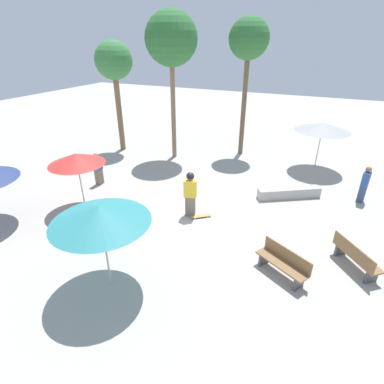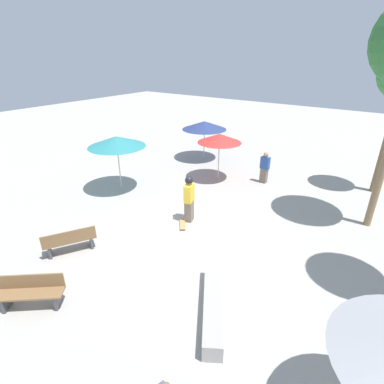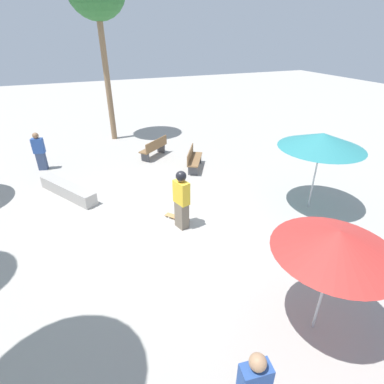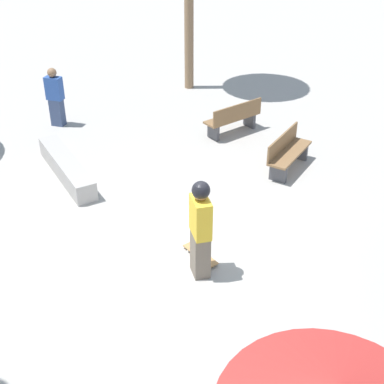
{
  "view_description": "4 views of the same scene",
  "coord_description": "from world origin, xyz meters",
  "px_view_note": "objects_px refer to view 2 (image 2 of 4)",
  "views": [
    {
      "loc": [
        9.34,
        3.47,
        6.13
      ],
      "look_at": [
        0.48,
        -0.55,
        1.13
      ],
      "focal_mm": 28.0,
      "sensor_mm": 36.0,
      "label": 1
    },
    {
      "loc": [
        -5.52,
        7.27,
        5.83
      ],
      "look_at": [
        -0.05,
        -0.43,
        1.39
      ],
      "focal_mm": 28.0,
      "sensor_mm": 36.0,
      "label": 2
    },
    {
      "loc": [
        -2.17,
        -7.64,
        5.15
      ],
      "look_at": [
        0.83,
        -0.13,
        0.76
      ],
      "focal_mm": 28.0,
      "sensor_mm": 36.0,
      "label": 3
    },
    {
      "loc": [
        0.39,
        -7.84,
        5.95
      ],
      "look_at": [
        0.13,
        -0.43,
        1.45
      ],
      "focal_mm": 50.0,
      "sensor_mm": 36.0,
      "label": 4
    }
  ],
  "objects_px": {
    "concrete_ledge": "(213,305)",
    "shade_umbrella_navy": "(204,125)",
    "skateboard": "(183,224)",
    "bench_near": "(70,241)",
    "skater_main": "(189,197)",
    "shade_umbrella_red": "(220,138)",
    "shade_umbrella_teal": "(117,141)",
    "bench_far": "(31,292)",
    "bystander_watching": "(265,168)"
  },
  "relations": [
    {
      "from": "concrete_ledge",
      "to": "shade_umbrella_navy",
      "type": "height_order",
      "value": "shade_umbrella_navy"
    },
    {
      "from": "skateboard",
      "to": "concrete_ledge",
      "type": "distance_m",
      "value": 4.17
    },
    {
      "from": "bench_near",
      "to": "concrete_ledge",
      "type": "bearing_deg",
      "value": -54.36
    },
    {
      "from": "skater_main",
      "to": "skateboard",
      "type": "relative_size",
      "value": 2.42
    },
    {
      "from": "shade_umbrella_navy",
      "to": "bystander_watching",
      "type": "distance_m",
      "value": 4.72
    },
    {
      "from": "shade_umbrella_navy",
      "to": "bystander_watching",
      "type": "height_order",
      "value": "shade_umbrella_navy"
    },
    {
      "from": "bystander_watching",
      "to": "skateboard",
      "type": "bearing_deg",
      "value": -91.53
    },
    {
      "from": "concrete_ledge",
      "to": "shade_umbrella_teal",
      "type": "bearing_deg",
      "value": -27.11
    },
    {
      "from": "shade_umbrella_red",
      "to": "concrete_ledge",
      "type": "bearing_deg",
      "value": 120.0
    },
    {
      "from": "shade_umbrella_red",
      "to": "bystander_watching",
      "type": "xyz_separation_m",
      "value": [
        -2.03,
        -0.93,
        -1.33
      ]
    },
    {
      "from": "concrete_ledge",
      "to": "bench_near",
      "type": "xyz_separation_m",
      "value": [
        4.97,
        0.53,
        0.2
      ]
    },
    {
      "from": "concrete_ledge",
      "to": "shade_umbrella_red",
      "type": "bearing_deg",
      "value": -60.0
    },
    {
      "from": "skateboard",
      "to": "bystander_watching",
      "type": "bearing_deg",
      "value": 132.65
    },
    {
      "from": "skateboard",
      "to": "bench_near",
      "type": "distance_m",
      "value": 3.88
    },
    {
      "from": "skater_main",
      "to": "bench_near",
      "type": "height_order",
      "value": "skater_main"
    },
    {
      "from": "skater_main",
      "to": "concrete_ledge",
      "type": "relative_size",
      "value": 0.71
    },
    {
      "from": "skater_main",
      "to": "shade_umbrella_teal",
      "type": "distance_m",
      "value": 4.48
    },
    {
      "from": "shade_umbrella_red",
      "to": "shade_umbrella_navy",
      "type": "bearing_deg",
      "value": -43.89
    },
    {
      "from": "skateboard",
      "to": "shade_umbrella_navy",
      "type": "distance_m",
      "value": 7.95
    },
    {
      "from": "concrete_ledge",
      "to": "shade_umbrella_navy",
      "type": "xyz_separation_m",
      "value": [
        6.61,
        -9.66,
        1.78
      ]
    },
    {
      "from": "bench_far",
      "to": "bystander_watching",
      "type": "distance_m",
      "value": 10.89
    },
    {
      "from": "bench_far",
      "to": "shade_umbrella_red",
      "type": "relative_size",
      "value": 0.66
    },
    {
      "from": "concrete_ledge",
      "to": "skater_main",
      "type": "bearing_deg",
      "value": -46.75
    },
    {
      "from": "bench_near",
      "to": "shade_umbrella_teal",
      "type": "distance_m",
      "value": 5.23
    },
    {
      "from": "shade_umbrella_teal",
      "to": "skater_main",
      "type": "bearing_deg",
      "value": 173.43
    },
    {
      "from": "concrete_ledge",
      "to": "bench_near",
      "type": "height_order",
      "value": "bench_near"
    },
    {
      "from": "bench_near",
      "to": "shade_umbrella_red",
      "type": "distance_m",
      "value": 8.16
    },
    {
      "from": "skateboard",
      "to": "concrete_ledge",
      "type": "height_order",
      "value": "concrete_ledge"
    },
    {
      "from": "shade_umbrella_red",
      "to": "shade_umbrella_navy",
      "type": "distance_m",
      "value": 3.23
    },
    {
      "from": "shade_umbrella_red",
      "to": "bystander_watching",
      "type": "bearing_deg",
      "value": -155.51
    },
    {
      "from": "concrete_ledge",
      "to": "shade_umbrella_red",
      "type": "distance_m",
      "value": 8.77
    },
    {
      "from": "shade_umbrella_red",
      "to": "skateboard",
      "type": "bearing_deg",
      "value": 104.95
    },
    {
      "from": "bench_far",
      "to": "shade_umbrella_red",
      "type": "distance_m",
      "value": 10.0
    },
    {
      "from": "skater_main",
      "to": "bystander_watching",
      "type": "distance_m",
      "value": 5.16
    },
    {
      "from": "skateboard",
      "to": "shade_umbrella_teal",
      "type": "height_order",
      "value": "shade_umbrella_teal"
    },
    {
      "from": "bench_far",
      "to": "shade_umbrella_navy",
      "type": "xyz_separation_m",
      "value": [
        2.81,
        -12.09,
        1.58
      ]
    },
    {
      "from": "concrete_ledge",
      "to": "bench_far",
      "type": "bearing_deg",
      "value": 32.52
    },
    {
      "from": "bench_far",
      "to": "shade_umbrella_teal",
      "type": "bearing_deg",
      "value": -99.82
    },
    {
      "from": "skateboard",
      "to": "bench_near",
      "type": "bearing_deg",
      "value": -68.72
    },
    {
      "from": "bench_near",
      "to": "bench_far",
      "type": "distance_m",
      "value": 2.22
    },
    {
      "from": "shade_umbrella_red",
      "to": "shade_umbrella_teal",
      "type": "relative_size",
      "value": 0.92
    },
    {
      "from": "bench_near",
      "to": "shade_umbrella_teal",
      "type": "relative_size",
      "value": 0.64
    },
    {
      "from": "skateboard",
      "to": "bench_near",
      "type": "relative_size",
      "value": 0.46
    },
    {
      "from": "bench_near",
      "to": "skater_main",
      "type": "bearing_deg",
      "value": 2.83
    },
    {
      "from": "skater_main",
      "to": "bench_far",
      "type": "bearing_deg",
      "value": -24.21
    },
    {
      "from": "bench_near",
      "to": "bystander_watching",
      "type": "xyz_separation_m",
      "value": [
        -2.72,
        -8.88,
        0.34
      ]
    },
    {
      "from": "skateboard",
      "to": "shade_umbrella_teal",
      "type": "bearing_deg",
      "value": -141.27
    },
    {
      "from": "bench_far",
      "to": "shade_umbrella_red",
      "type": "xyz_separation_m",
      "value": [
        0.48,
        -9.85,
        1.67
      ]
    },
    {
      "from": "bench_near",
      "to": "bench_far",
      "type": "height_order",
      "value": "same"
    },
    {
      "from": "shade_umbrella_navy",
      "to": "bystander_watching",
      "type": "bearing_deg",
      "value": 163.24
    }
  ]
}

